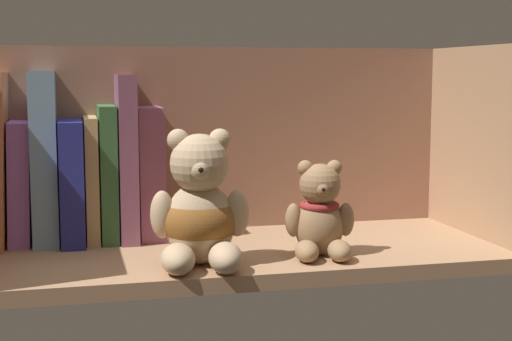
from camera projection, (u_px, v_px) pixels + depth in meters
shelf_board at (241, 255)px, 102.46cm from camera, size 68.76×27.95×2.00cm
shelf_back_panel at (219, 145)px, 114.80cm from camera, size 71.16×1.20×29.17cm
shelf_side_panel_right at (480, 149)px, 109.03cm from camera, size 1.60×30.35×29.17cm
book_1 at (20, 183)px, 104.66cm from camera, size 3.27×9.55×16.86cm
book_2 at (45, 157)px, 105.02cm from camera, size 3.44×12.16×23.60cm
book_3 at (72, 180)px, 106.27cm from camera, size 3.19×14.45×16.96cm
book_4 at (91, 178)px, 106.87cm from camera, size 1.76×11.39×17.36cm
book_5 at (107, 172)px, 107.31cm from camera, size 2.32×11.77×18.92cm
book_6 at (126, 157)px, 107.66cm from camera, size 2.50×12.90×23.10cm
book_7 at (149, 172)px, 108.70cm from camera, size 3.69×10.63×18.65cm
teddy_bear_larger at (200, 212)px, 92.67cm from camera, size 12.30×13.01×16.66cm
teddy_bear_smaller at (320, 216)px, 97.32cm from camera, size 9.15×9.51×12.34cm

